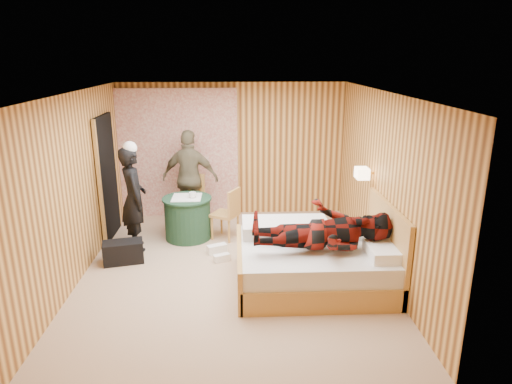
{
  "coord_description": "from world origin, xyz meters",
  "views": [
    {
      "loc": [
        0.06,
        -5.97,
        2.97
      ],
      "look_at": [
        0.35,
        0.39,
        1.05
      ],
      "focal_mm": 32.0,
      "sensor_mm": 36.0,
      "label": 1
    }
  ],
  "objects_px": {
    "chair_near": "(229,210)",
    "man_on_bed": "(323,220)",
    "nightstand": "(361,247)",
    "man_at_table": "(190,178)",
    "duffel_bag": "(123,252)",
    "round_table": "(188,218)",
    "woman_standing": "(134,199)",
    "wall_lamp": "(362,173)",
    "chair_far": "(192,196)",
    "bed": "(316,260)"
  },
  "relations": [
    {
      "from": "chair_near",
      "to": "man_on_bed",
      "type": "distance_m",
      "value": 2.23
    },
    {
      "from": "man_on_bed",
      "to": "nightstand",
      "type": "bearing_deg",
      "value": 46.47
    },
    {
      "from": "man_at_table",
      "to": "duffel_bag",
      "type": "bearing_deg",
      "value": 72.3
    },
    {
      "from": "round_table",
      "to": "duffel_bag",
      "type": "relative_size",
      "value": 1.41
    },
    {
      "from": "round_table",
      "to": "woman_standing",
      "type": "distance_m",
      "value": 0.98
    },
    {
      "from": "wall_lamp",
      "to": "round_table",
      "type": "distance_m",
      "value": 2.94
    },
    {
      "from": "chair_near",
      "to": "man_at_table",
      "type": "xyz_separation_m",
      "value": [
        -0.69,
        0.75,
        0.36
      ]
    },
    {
      "from": "round_table",
      "to": "man_on_bed",
      "type": "xyz_separation_m",
      "value": [
        1.9,
        -1.88,
        0.62
      ]
    },
    {
      "from": "nightstand",
      "to": "chair_near",
      "type": "height_order",
      "value": "chair_near"
    },
    {
      "from": "chair_near",
      "to": "man_at_table",
      "type": "distance_m",
      "value": 1.08
    },
    {
      "from": "chair_far",
      "to": "bed",
      "type": "bearing_deg",
      "value": -36.98
    },
    {
      "from": "woman_standing",
      "to": "man_at_table",
      "type": "relative_size",
      "value": 0.96
    },
    {
      "from": "round_table",
      "to": "duffel_bag",
      "type": "distance_m",
      "value": 1.27
    },
    {
      "from": "round_table",
      "to": "man_on_bed",
      "type": "height_order",
      "value": "man_on_bed"
    },
    {
      "from": "duffel_bag",
      "to": "round_table",
      "type": "bearing_deg",
      "value": 32.98
    },
    {
      "from": "chair_near",
      "to": "duffel_bag",
      "type": "height_order",
      "value": "chair_near"
    },
    {
      "from": "chair_far",
      "to": "chair_near",
      "type": "relative_size",
      "value": 1.06
    },
    {
      "from": "round_table",
      "to": "bed",
      "type": "bearing_deg",
      "value": -41.4
    },
    {
      "from": "nightstand",
      "to": "man_at_table",
      "type": "relative_size",
      "value": 0.31
    },
    {
      "from": "wall_lamp",
      "to": "chair_far",
      "type": "height_order",
      "value": "wall_lamp"
    },
    {
      "from": "woman_standing",
      "to": "man_on_bed",
      "type": "xyz_separation_m",
      "value": [
        2.68,
        -1.51,
        0.16
      ]
    },
    {
      "from": "nightstand",
      "to": "round_table",
      "type": "relative_size",
      "value": 0.66
    },
    {
      "from": "wall_lamp",
      "to": "nightstand",
      "type": "distance_m",
      "value": 1.08
    },
    {
      "from": "round_table",
      "to": "man_on_bed",
      "type": "relative_size",
      "value": 0.46
    },
    {
      "from": "bed",
      "to": "man_on_bed",
      "type": "xyz_separation_m",
      "value": [
        0.03,
        -0.23,
        0.66
      ]
    },
    {
      "from": "bed",
      "to": "man_at_table",
      "type": "bearing_deg",
      "value": 128.76
    },
    {
      "from": "round_table",
      "to": "chair_far",
      "type": "height_order",
      "value": "chair_far"
    },
    {
      "from": "nightstand",
      "to": "chair_far",
      "type": "height_order",
      "value": "chair_far"
    },
    {
      "from": "bed",
      "to": "man_on_bed",
      "type": "distance_m",
      "value": 0.7
    },
    {
      "from": "bed",
      "to": "chair_near",
      "type": "bearing_deg",
      "value": 126.79
    },
    {
      "from": "nightstand",
      "to": "man_at_table",
      "type": "distance_m",
      "value": 3.24
    },
    {
      "from": "wall_lamp",
      "to": "woman_standing",
      "type": "distance_m",
      "value": 3.51
    },
    {
      "from": "nightstand",
      "to": "man_on_bed",
      "type": "height_order",
      "value": "man_on_bed"
    },
    {
      "from": "woman_standing",
      "to": "man_on_bed",
      "type": "distance_m",
      "value": 3.08
    },
    {
      "from": "chair_near",
      "to": "wall_lamp",
      "type": "bearing_deg",
      "value": 97.87
    },
    {
      "from": "chair_near",
      "to": "nightstand",
      "type": "bearing_deg",
      "value": 89.5
    },
    {
      "from": "bed",
      "to": "chair_near",
      "type": "height_order",
      "value": "bed"
    },
    {
      "from": "bed",
      "to": "nightstand",
      "type": "xyz_separation_m",
      "value": [
        0.76,
        0.54,
        -0.05
      ]
    },
    {
      "from": "chair_far",
      "to": "woman_standing",
      "type": "xyz_separation_m",
      "value": [
        -0.8,
        -1.02,
        0.28
      ]
    },
    {
      "from": "round_table",
      "to": "man_at_table",
      "type": "xyz_separation_m",
      "value": [
        0.0,
        0.68,
        0.5
      ]
    },
    {
      "from": "round_table",
      "to": "duffel_bag",
      "type": "bearing_deg",
      "value": -133.97
    },
    {
      "from": "wall_lamp",
      "to": "man_at_table",
      "type": "height_order",
      "value": "man_at_table"
    },
    {
      "from": "duffel_bag",
      "to": "chair_near",
      "type": "bearing_deg",
      "value": 15.09
    },
    {
      "from": "wall_lamp",
      "to": "bed",
      "type": "xyz_separation_m",
      "value": [
        -0.8,
        -0.87,
        -0.98
      ]
    },
    {
      "from": "nightstand",
      "to": "woman_standing",
      "type": "distance_m",
      "value": 3.54
    },
    {
      "from": "wall_lamp",
      "to": "man_on_bed",
      "type": "height_order",
      "value": "man_on_bed"
    },
    {
      "from": "nightstand",
      "to": "duffel_bag",
      "type": "distance_m",
      "value": 3.51
    },
    {
      "from": "wall_lamp",
      "to": "round_table",
      "type": "relative_size",
      "value": 0.32
    },
    {
      "from": "nightstand",
      "to": "round_table",
      "type": "distance_m",
      "value": 2.86
    },
    {
      "from": "woman_standing",
      "to": "man_at_table",
      "type": "distance_m",
      "value": 1.31
    }
  ]
}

